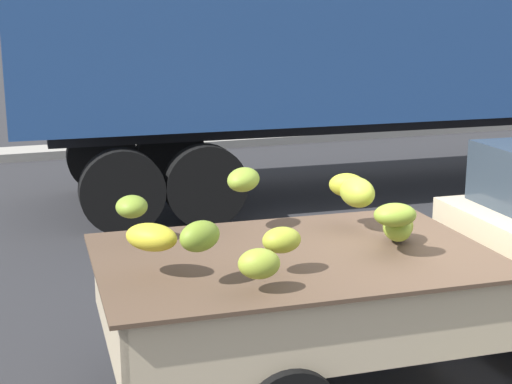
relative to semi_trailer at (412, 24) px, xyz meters
The scene contains 3 objects.
ground 6.81m from the semi_trailer, 116.78° to the right, with size 220.00×220.00×0.00m, color #28282B.
curb_strip 5.94m from the semi_trailer, 121.76° to the left, with size 80.00×0.80×0.16m, color gray.
semi_trailer is the anchor object (origin of this frame).
Camera 1 is at (-3.46, -4.74, 2.83)m, focal length 53.91 mm.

